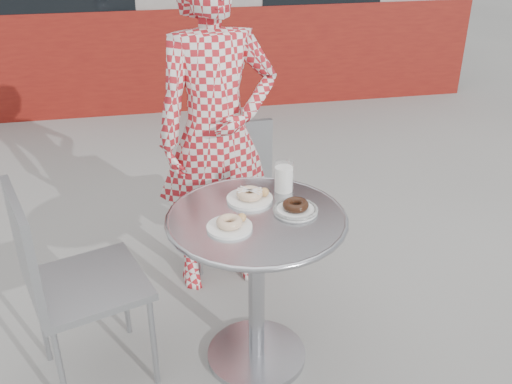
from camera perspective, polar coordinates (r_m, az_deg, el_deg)
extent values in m
plane|color=gray|center=(2.78, -0.12, -16.43)|extent=(60.00, 60.00, 0.00)
cube|color=maroon|center=(5.84, -7.44, 12.98)|extent=(6.02, 0.20, 1.00)
cylinder|color=#BBBBC0|center=(2.79, 0.05, -15.89)|extent=(0.46, 0.46, 0.03)
cylinder|color=#BBBBC0|center=(2.55, 0.05, -9.89)|extent=(0.07, 0.07, 0.73)
cylinder|color=#BBBBC0|center=(2.35, 0.05, -2.66)|extent=(0.73, 0.73, 0.02)
torus|color=#BBBBC0|center=(2.35, 0.05, -2.66)|extent=(0.76, 0.76, 0.03)
cube|color=#9EA0A5|center=(3.27, -3.12, 0.78)|extent=(0.45, 0.45, 0.03)
cube|color=#9EA0A5|center=(2.98, -2.50, 3.06)|extent=(0.44, 0.05, 0.44)
cube|color=#9EA0A5|center=(2.52, -16.40, -8.87)|extent=(0.57, 0.57, 0.03)
cube|color=#9EA0A5|center=(2.37, -22.15, -5.40)|extent=(0.17, 0.44, 0.45)
imported|color=#AD1A22|center=(2.90, -3.92, 5.79)|extent=(0.68, 0.49, 1.72)
cylinder|color=white|center=(2.46, -0.63, -0.69)|extent=(0.20, 0.20, 0.01)
torus|color=#C6844C|center=(2.45, -0.64, -0.17)|extent=(0.12, 0.12, 0.04)
sphere|color=#B77A3F|center=(2.46, 0.85, -0.01)|extent=(0.04, 0.04, 0.04)
cylinder|color=white|center=(2.26, -2.67, -3.53)|extent=(0.18, 0.18, 0.01)
torus|color=#C6844C|center=(2.24, -2.68, -3.02)|extent=(0.11, 0.11, 0.03)
sphere|color=#B77A3F|center=(2.27, -1.42, -2.56)|extent=(0.04, 0.04, 0.04)
cylinder|color=white|center=(2.38, 3.97, -1.81)|extent=(0.18, 0.18, 0.01)
torus|color=black|center=(2.37, 3.99, -1.29)|extent=(0.11, 0.11, 0.04)
torus|color=black|center=(2.38, 3.97, -1.72)|extent=(0.19, 0.19, 0.02)
cylinder|color=white|center=(2.52, 2.79, 1.30)|extent=(0.08, 0.08, 0.11)
cylinder|color=white|center=(2.51, 2.80, 1.54)|extent=(0.09, 0.09, 0.14)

